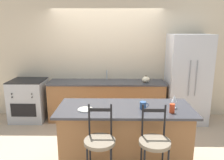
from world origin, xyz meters
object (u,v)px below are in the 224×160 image
(oven_range, at_px, (29,100))
(bar_stool_near, at_px, (100,150))
(tumbler_cup, at_px, (172,108))
(coffee_mug, at_px, (143,105))
(wine_glass, at_px, (174,99))
(pumpkin_decoration, at_px, (146,79))
(dinner_plate, at_px, (85,109))
(refrigerator, at_px, (187,79))
(bar_stool_far, at_px, (154,151))

(oven_range, bearing_deg, bar_stool_near, -52.60)
(bar_stool_near, height_order, tumbler_cup, bar_stool_near)
(coffee_mug, xyz_separation_m, tumbler_cup, (0.38, -0.14, 0.01))
(bar_stool_near, height_order, coffee_mug, bar_stool_near)
(tumbler_cup, bearing_deg, wine_glass, 68.16)
(oven_range, distance_m, tumbler_cup, 3.39)
(oven_range, height_order, wine_glass, wine_glass)
(pumpkin_decoration, bearing_deg, bar_stool_near, -110.54)
(dinner_plate, relative_size, wine_glass, 1.09)
(oven_range, bearing_deg, pumpkin_decoration, -0.35)
(oven_range, height_order, dinner_plate, dinner_plate)
(wine_glass, height_order, tumbler_cup, wine_glass)
(wine_glass, relative_size, coffee_mug, 1.58)
(refrigerator, relative_size, pumpkin_decoration, 11.52)
(bar_stool_near, xyz_separation_m, wine_glass, (1.04, 0.60, 0.46))
(bar_stool_far, distance_m, wine_glass, 0.86)
(bar_stool_near, relative_size, tumbler_cup, 9.23)
(bar_stool_far, xyz_separation_m, tumbler_cup, (0.30, 0.43, 0.39))
(bar_stool_near, bearing_deg, dinner_plate, 114.87)
(bar_stool_far, relative_size, wine_glass, 5.79)
(wine_glass, distance_m, coffee_mug, 0.46)
(bar_stool_near, height_order, dinner_plate, bar_stool_near)
(oven_range, bearing_deg, refrigerator, -0.24)
(oven_range, xyz_separation_m, tumbler_cup, (2.75, -1.91, 0.53))
(refrigerator, relative_size, coffee_mug, 15.32)
(oven_range, xyz_separation_m, pumpkin_decoration, (2.65, -0.02, 0.50))
(bar_stool_near, xyz_separation_m, dinner_plate, (-0.23, 0.51, 0.33))
(coffee_mug, bearing_deg, refrigerator, 55.97)
(bar_stool_far, distance_m, pumpkin_decoration, 2.37)
(refrigerator, distance_m, wine_glass, 1.87)
(coffee_mug, distance_m, tumbler_cup, 0.40)
(tumbler_cup, xyz_separation_m, pumpkin_decoration, (-0.10, 1.90, -0.04))
(refrigerator, height_order, tumbler_cup, refrigerator)
(refrigerator, distance_m, bar_stool_far, 2.61)
(wine_glass, height_order, coffee_mug, wine_glass)
(wine_glass, xyz_separation_m, pumpkin_decoration, (-0.17, 1.72, -0.12))
(refrigerator, bearing_deg, tumbler_cup, -113.07)
(dinner_plate, height_order, pumpkin_decoration, pumpkin_decoration)
(dinner_plate, distance_m, wine_glass, 1.28)
(bar_stool_near, bearing_deg, refrigerator, 52.62)
(refrigerator, relative_size, oven_range, 2.08)
(bar_stool_far, relative_size, tumbler_cup, 9.23)
(refrigerator, bearing_deg, pumpkin_decoration, -179.91)
(refrigerator, bearing_deg, dinner_plate, -137.91)
(refrigerator, height_order, pumpkin_decoration, refrigerator)
(bar_stool_near, height_order, bar_stool_far, same)
(coffee_mug, bearing_deg, pumpkin_decoration, 80.87)
(refrigerator, xyz_separation_m, wine_glass, (-0.74, -1.72, 0.11))
(dinner_plate, distance_m, pumpkin_decoration, 2.12)
(oven_range, distance_m, coffee_mug, 3.01)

